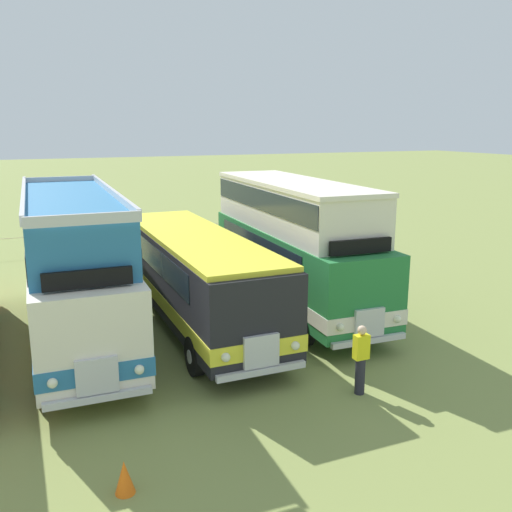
{
  "coord_description": "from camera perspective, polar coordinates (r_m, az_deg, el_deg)",
  "views": [
    {
      "loc": [
        -1.42,
        -16.86,
        6.32
      ],
      "look_at": [
        6.13,
        0.62,
        1.87
      ],
      "focal_mm": 39.35,
      "sensor_mm": 36.0,
      "label": 1
    }
  ],
  "objects": [
    {
      "name": "cone_near_end",
      "position": [
        10.8,
        -13.22,
        -21.05
      ],
      "size": [
        0.36,
        0.36,
        0.62
      ],
      "primitive_type": "cone",
      "color": "orange",
      "rests_on": "ground"
    },
    {
      "name": "bus_third_in_row",
      "position": [
        17.46,
        -18.05,
        -0.61
      ],
      "size": [
        2.85,
        10.81,
        4.52
      ],
      "color": "silver",
      "rests_on": "ground"
    },
    {
      "name": "bus_fourth_in_row",
      "position": [
        17.97,
        -6.23,
        -1.64
      ],
      "size": [
        2.65,
        10.58,
        2.99
      ],
      "color": "black",
      "rests_on": "ground"
    },
    {
      "name": "rope_fence_line",
      "position": [
        29.99,
        -20.21,
        1.51
      ],
      "size": [
        20.63,
        0.08,
        1.05
      ],
      "color": "#8C704C",
      "rests_on": "ground"
    },
    {
      "name": "bus_fifth_in_row",
      "position": [
        19.38,
        3.82,
        1.65
      ],
      "size": [
        2.9,
        9.77,
        4.49
      ],
      "color": "#237538",
      "rests_on": "ground"
    },
    {
      "name": "ground_plane",
      "position": [
        18.06,
        -17.5,
        -7.97
      ],
      "size": [
        200.0,
        200.0,
        0.0
      ],
      "primitive_type": "plane",
      "color": "olive"
    },
    {
      "name": "marshal_person",
      "position": [
        13.8,
        10.6,
        -10.27
      ],
      "size": [
        0.36,
        0.24,
        1.73
      ],
      "color": "#23232D",
      "rests_on": "ground"
    }
  ]
}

